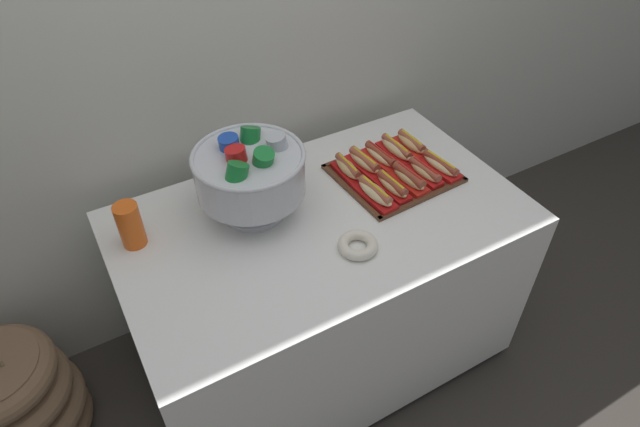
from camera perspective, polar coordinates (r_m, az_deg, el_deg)
ground_plane at (r=2.43m, az=0.12°, el=-14.07°), size 10.00×10.00×0.00m
back_wall at (r=1.99m, az=-8.24°, el=20.44°), size 6.00×0.10×2.60m
buffet_table at (r=2.11m, az=0.13°, el=-7.78°), size 1.38×0.82×0.78m
floor_vase at (r=2.33m, az=-29.45°, el=-16.88°), size 0.46×0.46×1.00m
serving_tray at (r=2.03m, az=7.72°, el=4.17°), size 0.42×0.38×0.01m
hot_dog_0 at (r=1.88m, az=5.81°, el=2.12°), size 0.08×0.19×0.06m
hot_dog_1 at (r=1.92m, az=7.59°, el=2.87°), size 0.07×0.16×0.06m
hot_dog_2 at (r=1.96m, az=9.31°, el=3.67°), size 0.08×0.17×0.06m
hot_dog_3 at (r=2.00m, az=10.94°, el=4.29°), size 0.07×0.16×0.06m
hot_dog_4 at (r=2.05m, az=12.52°, el=4.94°), size 0.08×0.18×0.06m
hot_dog_5 at (r=1.98m, az=2.93°, el=4.71°), size 0.06×0.15×0.06m
hot_dog_6 at (r=2.02m, az=4.68°, el=5.39°), size 0.08×0.18×0.06m
hot_dog_7 at (r=2.06m, az=6.36°, el=5.98°), size 0.08×0.18×0.06m
hot_dog_8 at (r=2.10m, az=8.00°, el=6.67°), size 0.07×0.18×0.06m
hot_dog_9 at (r=2.14m, az=9.57°, el=7.24°), size 0.07×0.16×0.06m
punch_bowl at (r=1.76m, az=-7.38°, el=4.36°), size 0.37×0.37×0.29m
cup_stack at (r=1.79m, az=-19.33°, el=-1.17°), size 0.08×0.08×0.16m
donut at (r=1.72m, az=4.00°, el=-3.33°), size 0.13×0.13×0.04m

